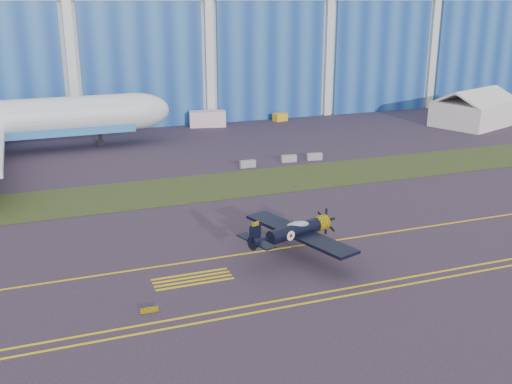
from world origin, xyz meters
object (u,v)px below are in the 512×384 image
object	(u,v)px
warbird	(294,231)
tug	(280,117)
shipping_container	(208,119)
tent	(475,107)

from	to	relation	value
warbird	tug	xyz separation A→B (m)	(20.96, 53.85, -1.61)
shipping_container	tug	world-z (taller)	shipping_container
tent	tug	world-z (taller)	tent
tent	tug	distance (m)	32.60
warbird	tug	bearing A→B (deg)	50.75
warbird	tent	bearing A→B (deg)	20.18
shipping_container	tug	distance (m)	13.13
warbird	tug	size ratio (longest dim) A/B	5.96
tent	shipping_container	distance (m)	44.59
warbird	tent	world-z (taller)	tent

